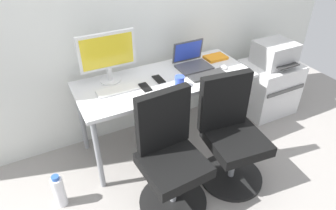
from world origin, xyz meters
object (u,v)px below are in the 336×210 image
office_chair_left (170,159)px  water_bottle_on_floor (59,191)px  office_chair_right (231,136)px  open_laptop (191,60)px  side_cabinet (268,87)px  coffee_mug (180,81)px  printer (275,53)px  desktop_monitor (107,54)px

office_chair_left → water_bottle_on_floor: 0.91m
office_chair_right → office_chair_left: bearing=180.0°
open_laptop → office_chair_left: bearing=-129.7°
side_cabinet → open_laptop: (-0.96, 0.11, 0.49)m
water_bottle_on_floor → coffee_mug: coffee_mug is taller
printer → coffee_mug: bearing=-172.2°
office_chair_right → open_laptop: size_ratio=3.03×
side_cabinet → water_bottle_on_floor: side_cabinet is taller
water_bottle_on_floor → open_laptop: (1.41, 0.40, 0.63)m
water_bottle_on_floor → printer: bearing=7.0°
office_chair_right → side_cabinet: 1.19m
desktop_monitor → open_laptop: 0.80m
water_bottle_on_floor → side_cabinet: bearing=7.1°
water_bottle_on_floor → open_laptop: open_laptop is taller
office_chair_left → office_chair_right: (0.56, -0.00, 0.00)m
desktop_monitor → coffee_mug: bearing=-36.0°
printer → open_laptop: bearing=173.4°
office_chair_right → printer: (1.00, 0.62, 0.27)m
side_cabinet → open_laptop: size_ratio=1.87×
office_chair_left → water_bottle_on_floor: size_ratio=3.03×
printer → open_laptop: 0.97m
open_laptop → coffee_mug: size_ratio=3.37×
printer → office_chair_left: bearing=-158.3°
side_cabinet → open_laptop: 1.08m
side_cabinet → desktop_monitor: 1.86m
side_cabinet → open_laptop: bearing=173.4°
side_cabinet → desktop_monitor: size_ratio=1.20×
printer → desktop_monitor: size_ratio=0.83×
side_cabinet → coffee_mug: (-1.24, -0.17, 0.48)m
printer → open_laptop: size_ratio=1.29×
printer → desktop_monitor: 1.76m
water_bottle_on_floor → desktop_monitor: size_ratio=0.65×
printer → coffee_mug: 1.25m
printer → open_laptop: open_laptop is taller
office_chair_right → side_cabinet: bearing=31.9°
printer → desktop_monitor: bearing=173.9°
printer → water_bottle_on_floor: size_ratio=1.29×
open_laptop → office_chair_right: bearing=-93.8°
water_bottle_on_floor → desktop_monitor: (0.64, 0.47, 0.83)m
office_chair_right → desktop_monitor: (-0.72, 0.81, 0.55)m
office_chair_right → desktop_monitor: desktop_monitor is taller
desktop_monitor → printer: bearing=-6.1°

